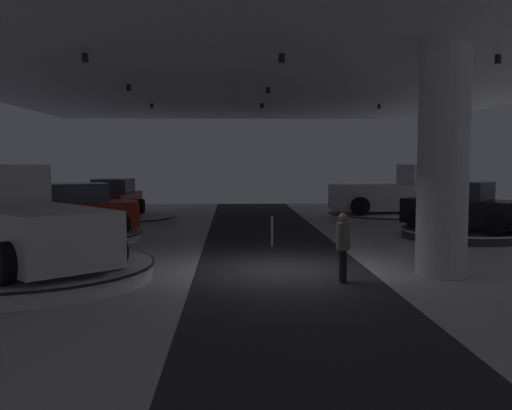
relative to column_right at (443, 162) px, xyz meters
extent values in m
cube|color=silver|center=(-3.77, 0.81, -2.77)|extent=(24.00, 44.00, 0.05)
cube|color=#2D2D33|center=(-3.77, 0.81, -2.75)|extent=(4.40, 44.00, 0.01)
cube|color=silver|center=(-3.77, 0.81, 2.80)|extent=(24.00, 44.00, 0.10)
cylinder|color=black|center=(-8.67, 1.08, 2.57)|extent=(0.16, 0.16, 0.22)
cylinder|color=black|center=(-8.62, 6.63, 2.57)|extent=(0.16, 0.16, 0.22)
cylinder|color=black|center=(-8.74, 12.94, 2.57)|extent=(0.16, 0.16, 0.22)
cylinder|color=black|center=(-3.79, 0.92, 2.57)|extent=(0.16, 0.16, 0.22)
cylinder|color=black|center=(-3.73, 7.11, 2.57)|extent=(0.16, 0.16, 0.22)
cylinder|color=black|center=(-3.65, 12.70, 2.57)|extent=(0.16, 0.16, 0.22)
cylinder|color=black|center=(1.64, 0.81, 2.57)|extent=(0.16, 0.16, 0.22)
cylinder|color=black|center=(1.94, 6.59, 2.57)|extent=(0.16, 0.16, 0.22)
cylinder|color=black|center=(1.84, 12.76, 2.57)|extent=(0.16, 0.16, 0.22)
cylinder|color=silver|center=(0.00, 0.00, 0.00)|extent=(1.20, 1.20, 5.50)
cylinder|color=silver|center=(-10.53, 6.27, -2.60)|extent=(4.51, 4.51, 0.29)
cylinder|color=black|center=(-10.53, 6.27, -2.49)|extent=(4.60, 4.60, 0.05)
cube|color=maroon|center=(-10.53, 6.27, -1.85)|extent=(4.57, 3.18, 0.90)
cube|color=#2D3842|center=(-10.39, 6.33, -1.10)|extent=(2.33, 2.14, 0.70)
cylinder|color=black|center=(-11.50, 4.83, -2.12)|extent=(0.71, 0.45, 0.68)
cylinder|color=black|center=(-12.22, 6.70, -2.12)|extent=(0.71, 0.45, 0.68)
cylinder|color=black|center=(-8.84, 5.85, -2.12)|extent=(0.71, 0.45, 0.68)
cylinder|color=black|center=(-9.55, 7.72, -2.12)|extent=(0.71, 0.45, 0.68)
sphere|color=white|center=(-12.27, 5.07, -1.73)|extent=(0.18, 0.18, 0.18)
sphere|color=white|center=(-12.63, 6.00, -1.73)|extent=(0.18, 0.18, 0.18)
cylinder|color=silver|center=(-9.77, -0.11, -2.56)|extent=(5.67, 5.67, 0.38)
cylinder|color=black|center=(-9.77, -0.11, -2.40)|extent=(5.79, 5.79, 0.05)
cube|color=silver|center=(-9.77, -0.11, -1.62)|extent=(5.05, 5.39, 1.20)
cube|color=silver|center=(-10.88, 1.18, -0.57)|extent=(2.55, 2.53, 1.00)
cube|color=#28333D|center=(-10.55, 0.79, -0.57)|extent=(1.38, 1.20, 0.75)
cylinder|color=black|center=(-10.09, 2.07, -1.95)|extent=(0.76, 0.82, 0.84)
cylinder|color=black|center=(-9.45, -2.28, -1.95)|extent=(0.76, 0.82, 0.84)
cylinder|color=black|center=(-7.67, -0.74, -1.95)|extent=(0.76, 0.82, 0.84)
cylinder|color=silver|center=(2.44, 13.07, -2.60)|extent=(5.56, 5.57, 0.31)
cylinder|color=black|center=(2.44, 13.07, -2.47)|extent=(5.68, 5.68, 0.05)
cube|color=silver|center=(2.44, 13.07, -1.69)|extent=(5.55, 2.84, 1.20)
cube|color=silver|center=(4.12, 13.31, -0.64)|extent=(1.95, 2.12, 1.00)
cube|color=#28333D|center=(3.62, 13.24, -0.64)|extent=(0.33, 1.74, 0.75)
cylinder|color=black|center=(4.11, 14.50, -2.02)|extent=(0.87, 0.40, 0.84)
cylinder|color=black|center=(4.44, 12.17, -2.02)|extent=(0.87, 0.40, 0.84)
cylinder|color=black|center=(0.43, 13.97, -2.02)|extent=(0.87, 0.40, 0.84)
cylinder|color=black|center=(0.77, 11.64, -2.02)|extent=(0.87, 0.40, 0.84)
cylinder|color=#333338|center=(3.36, 6.48, -2.59)|extent=(4.40, 4.40, 0.32)
cylinder|color=white|center=(3.36, 6.48, -2.46)|extent=(4.49, 4.49, 0.05)
cube|color=black|center=(3.36, 6.48, -1.82)|extent=(4.28, 4.20, 0.90)
cube|color=#2D3842|center=(3.26, 6.59, -1.07)|extent=(2.45, 2.44, 0.70)
cylinder|color=black|center=(3.71, 4.77, -2.09)|extent=(0.64, 0.63, 0.68)
cylinder|color=black|center=(3.02, 8.19, -2.09)|extent=(0.64, 0.63, 0.68)
cylinder|color=black|center=(1.64, 6.75, -2.09)|extent=(0.64, 0.63, 0.68)
cylinder|color=#B7B7BC|center=(-10.54, 12.61, -2.62)|extent=(5.66, 5.66, 0.25)
cylinder|color=black|center=(-10.54, 12.61, -2.53)|extent=(5.77, 5.77, 0.05)
cube|color=maroon|center=(-10.54, 12.61, -1.89)|extent=(2.06, 4.30, 0.90)
cube|color=#2D3842|center=(-10.53, 12.76, -1.14)|extent=(1.68, 1.99, 0.70)
cylinder|color=black|center=(-9.63, 11.12, -2.16)|extent=(0.26, 0.69, 0.68)
cylinder|color=black|center=(-11.62, 11.25, -2.16)|extent=(0.26, 0.69, 0.68)
cylinder|color=black|center=(-9.45, 13.97, -2.16)|extent=(0.26, 0.69, 0.68)
cylinder|color=black|center=(-11.45, 14.10, -2.16)|extent=(0.26, 0.69, 0.68)
sphere|color=white|center=(-10.17, 10.53, -1.78)|extent=(0.18, 0.18, 0.18)
sphere|color=white|center=(-11.16, 10.59, -1.78)|extent=(0.18, 0.18, 0.18)
cylinder|color=black|center=(-2.51, -0.71, -2.35)|extent=(0.14, 0.14, 0.80)
cylinder|color=black|center=(-2.51, -0.54, -2.35)|extent=(0.14, 0.14, 0.80)
cylinder|color=#6B665B|center=(-2.51, -0.63, -1.69)|extent=(0.32, 0.32, 0.62)
sphere|color=#99755B|center=(-2.51, -0.63, -1.27)|extent=(0.22, 0.22, 0.22)
cylinder|color=#333338|center=(-3.75, 4.63, -2.73)|extent=(0.28, 0.28, 0.04)
cylinder|color=#B2B2B7|center=(-3.75, 4.63, -2.27)|extent=(0.07, 0.07, 0.96)
sphere|color=#B2B2B7|center=(-3.75, 4.63, -1.79)|extent=(0.10, 0.10, 0.10)
camera|label=1|loc=(-5.03, -12.94, 0.01)|focal=38.58mm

